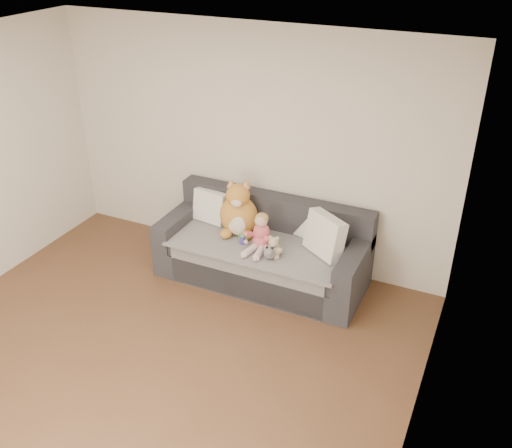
{
  "coord_description": "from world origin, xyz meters",
  "views": [
    {
      "loc": [
        2.49,
        -2.69,
        3.51
      ],
      "look_at": [
        0.37,
        1.87,
        0.75
      ],
      "focal_mm": 40.0,
      "sensor_mm": 36.0,
      "label": 1
    }
  ],
  "objects_px": {
    "sippy_cup": "(243,238)",
    "teddy_bear": "(274,248)",
    "sofa": "(263,252)",
    "toddler": "(260,234)",
    "plush_cat": "(239,213)"
  },
  "relations": [
    {
      "from": "sofa",
      "to": "teddy_bear",
      "type": "relative_size",
      "value": 9.22
    },
    {
      "from": "plush_cat",
      "to": "teddy_bear",
      "type": "height_order",
      "value": "plush_cat"
    },
    {
      "from": "sippy_cup",
      "to": "teddy_bear",
      "type": "bearing_deg",
      "value": -14.47
    },
    {
      "from": "sofa",
      "to": "toddler",
      "type": "distance_m",
      "value": 0.38
    },
    {
      "from": "sofa",
      "to": "teddy_bear",
      "type": "height_order",
      "value": "sofa"
    },
    {
      "from": "plush_cat",
      "to": "sippy_cup",
      "type": "distance_m",
      "value": 0.3
    },
    {
      "from": "toddler",
      "to": "teddy_bear",
      "type": "relative_size",
      "value": 1.65
    },
    {
      "from": "plush_cat",
      "to": "teddy_bear",
      "type": "bearing_deg",
      "value": -46.77
    },
    {
      "from": "toddler",
      "to": "teddy_bear",
      "type": "height_order",
      "value": "toddler"
    },
    {
      "from": "toddler",
      "to": "plush_cat",
      "type": "relative_size",
      "value": 0.62
    },
    {
      "from": "teddy_bear",
      "to": "sippy_cup",
      "type": "distance_m",
      "value": 0.41
    },
    {
      "from": "plush_cat",
      "to": "sippy_cup",
      "type": "xyz_separation_m",
      "value": [
        0.14,
        -0.21,
        -0.17
      ]
    },
    {
      "from": "sofa",
      "to": "toddler",
      "type": "bearing_deg",
      "value": -76.69
    },
    {
      "from": "toddler",
      "to": "plush_cat",
      "type": "distance_m",
      "value": 0.41
    },
    {
      "from": "toddler",
      "to": "plush_cat",
      "type": "height_order",
      "value": "plush_cat"
    }
  ]
}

